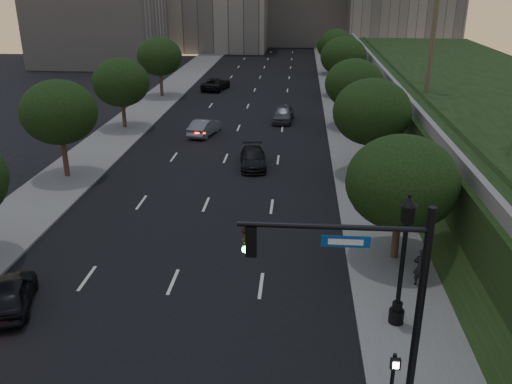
# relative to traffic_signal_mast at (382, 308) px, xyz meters

# --- Properties ---
(ground) EXTENTS (160.00, 160.00, 0.00)m
(ground) POSITION_rel_traffic_signal_mast_xyz_m (-8.10, 1.93, -3.67)
(ground) COLOR black
(ground) RESTS_ON ground
(road_surface) EXTENTS (16.00, 140.00, 0.02)m
(road_surface) POSITION_rel_traffic_signal_mast_xyz_m (-8.10, 31.93, -3.66)
(road_surface) COLOR black
(road_surface) RESTS_ON ground
(sidewalk_right) EXTENTS (4.50, 140.00, 0.15)m
(sidewalk_right) POSITION_rel_traffic_signal_mast_xyz_m (2.15, 31.93, -3.60)
(sidewalk_right) COLOR slate
(sidewalk_right) RESTS_ON ground
(sidewalk_left) EXTENTS (4.50, 140.00, 0.15)m
(sidewalk_left) POSITION_rel_traffic_signal_mast_xyz_m (-18.35, 31.93, -3.60)
(sidewalk_left) COLOR slate
(sidewalk_left) RESTS_ON ground
(embankment) EXTENTS (18.00, 90.00, 4.00)m
(embankment) POSITION_rel_traffic_signal_mast_xyz_m (13.90, 29.93, -1.67)
(embankment) COLOR black
(embankment) RESTS_ON ground
(parapet_wall) EXTENTS (0.35, 90.00, 0.70)m
(parapet_wall) POSITION_rel_traffic_signal_mast_xyz_m (5.40, 29.93, 0.68)
(parapet_wall) COLOR slate
(parapet_wall) RESTS_ON embankment
(office_block_filler) EXTENTS (18.00, 16.00, 14.00)m
(office_block_filler) POSITION_rel_traffic_signal_mast_xyz_m (-34.10, 71.93, 3.33)
(office_block_filler) COLOR #A7A299
(office_block_filler) RESTS_ON ground
(tree_right_a) EXTENTS (5.20, 5.20, 6.24)m
(tree_right_a) POSITION_rel_traffic_signal_mast_xyz_m (2.20, 9.93, 0.35)
(tree_right_a) COLOR #38281C
(tree_right_a) RESTS_ON ground
(tree_right_b) EXTENTS (5.20, 5.20, 6.74)m
(tree_right_b) POSITION_rel_traffic_signal_mast_xyz_m (2.20, 21.93, 0.84)
(tree_right_b) COLOR #38281C
(tree_right_b) RESTS_ON ground
(tree_right_c) EXTENTS (5.20, 5.20, 6.24)m
(tree_right_c) POSITION_rel_traffic_signal_mast_xyz_m (2.20, 34.93, 0.35)
(tree_right_c) COLOR #38281C
(tree_right_c) RESTS_ON ground
(tree_right_d) EXTENTS (5.20, 5.20, 6.74)m
(tree_right_d) POSITION_rel_traffic_signal_mast_xyz_m (2.20, 48.93, 0.84)
(tree_right_d) COLOR #38281C
(tree_right_d) RESTS_ON ground
(tree_right_e) EXTENTS (5.20, 5.20, 6.24)m
(tree_right_e) POSITION_rel_traffic_signal_mast_xyz_m (2.20, 63.93, 0.35)
(tree_right_e) COLOR #38281C
(tree_right_e) RESTS_ON ground
(tree_left_b) EXTENTS (5.00, 5.00, 6.71)m
(tree_left_b) POSITION_rel_traffic_signal_mast_xyz_m (-18.40, 19.93, 0.90)
(tree_left_b) COLOR #38281C
(tree_left_b) RESTS_ON ground
(tree_left_c) EXTENTS (5.00, 5.00, 6.34)m
(tree_left_c) POSITION_rel_traffic_signal_mast_xyz_m (-18.40, 32.93, 0.53)
(tree_left_c) COLOR #38281C
(tree_left_c) RESTS_ON ground
(tree_left_d) EXTENTS (5.00, 5.00, 6.71)m
(tree_left_d) POSITION_rel_traffic_signal_mast_xyz_m (-18.40, 46.93, 0.90)
(tree_left_d) COLOR #38281C
(tree_left_d) RESTS_ON ground
(traffic_signal_mast) EXTENTS (5.68, 0.56, 7.00)m
(traffic_signal_mast) POSITION_rel_traffic_signal_mast_xyz_m (0.00, 0.00, 0.00)
(traffic_signal_mast) COLOR black
(traffic_signal_mast) RESTS_ON ground
(street_lamp) EXTENTS (0.64, 0.64, 5.62)m
(street_lamp) POSITION_rel_traffic_signal_mast_xyz_m (1.42, 4.45, -1.04)
(street_lamp) COLOR black
(street_lamp) RESTS_ON ground
(pedestrian_signal) EXTENTS (0.30, 0.33, 2.50)m
(pedestrian_signal) POSITION_rel_traffic_signal_mast_xyz_m (0.40, -0.65, -2.11)
(pedestrian_signal) COLOR black
(pedestrian_signal) RESTS_ON ground
(sedan_near_left) EXTENTS (2.74, 4.33, 1.37)m
(sedan_near_left) POSITION_rel_traffic_signal_mast_xyz_m (-14.28, 4.38, -2.99)
(sedan_near_left) COLOR black
(sedan_near_left) RESTS_ON ground
(sedan_mid_left) EXTENTS (2.47, 4.56, 1.43)m
(sedan_mid_left) POSITION_rel_traffic_signal_mast_xyz_m (-10.80, 31.37, -2.96)
(sedan_mid_left) COLOR slate
(sedan_mid_left) RESTS_ON ground
(sedan_far_left) EXTENTS (3.38, 5.55, 1.44)m
(sedan_far_left) POSITION_rel_traffic_signal_mast_xyz_m (-12.85, 51.78, -2.95)
(sedan_far_left) COLOR black
(sedan_far_left) RESTS_ON ground
(sedan_near_right) EXTENTS (2.34, 4.68, 1.31)m
(sedan_near_right) POSITION_rel_traffic_signal_mast_xyz_m (-5.86, 23.21, -3.02)
(sedan_near_right) COLOR black
(sedan_near_right) RESTS_ON ground
(sedan_far_right) EXTENTS (2.14, 4.63, 1.54)m
(sedan_far_right) POSITION_rel_traffic_signal_mast_xyz_m (-4.12, 36.72, -2.90)
(sedan_far_right) COLOR #4D4E53
(sedan_far_right) RESTS_ON ground
(pedestrian_a) EXTENTS (0.73, 0.56, 1.78)m
(pedestrian_a) POSITION_rel_traffic_signal_mast_xyz_m (2.88, 7.35, -2.63)
(pedestrian_a) COLOR black
(pedestrian_a) RESTS_ON sidewalk_right
(pedestrian_b) EXTENTS (1.01, 0.94, 1.65)m
(pedestrian_b) POSITION_rel_traffic_signal_mast_xyz_m (3.62, 13.22, -2.70)
(pedestrian_b) COLOR black
(pedestrian_b) RESTS_ON sidewalk_right
(pedestrian_c) EXTENTS (1.07, 0.48, 1.80)m
(pedestrian_c) POSITION_rel_traffic_signal_mast_xyz_m (1.54, 16.43, -2.62)
(pedestrian_c) COLOR black
(pedestrian_c) RESTS_ON sidewalk_right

